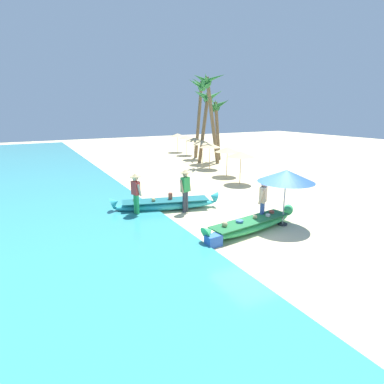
{
  "coord_description": "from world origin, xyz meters",
  "views": [
    {
      "loc": [
        -7.22,
        -8.35,
        4.24
      ],
      "look_at": [
        -1.18,
        2.61,
        0.9
      ],
      "focal_mm": 28.88,
      "sensor_mm": 36.0,
      "label": 1
    }
  ],
  "objects_px": {
    "person_vendor_assistant": "(136,191)",
    "palm_tree_tall_inland": "(216,111)",
    "palm_tree_far_behind": "(207,104)",
    "boat_green_foreground": "(251,225)",
    "boat_cyan_midground": "(166,204)",
    "palm_tree_leaning_seaward": "(201,93)",
    "person_vendor_hatted": "(185,188)",
    "cooler_box": "(213,241)",
    "palm_tree_mid_cluster": "(209,93)",
    "person_tourist_customer": "(263,200)",
    "patio_umbrella_large": "(286,176)"
  },
  "relations": [
    {
      "from": "palm_tree_tall_inland",
      "to": "cooler_box",
      "type": "distance_m",
      "value": 17.96
    },
    {
      "from": "palm_tree_tall_inland",
      "to": "cooler_box",
      "type": "bearing_deg",
      "value": -123.18
    },
    {
      "from": "person_vendor_assistant",
      "to": "palm_tree_tall_inland",
      "type": "relative_size",
      "value": 0.34
    },
    {
      "from": "palm_tree_mid_cluster",
      "to": "boat_green_foreground",
      "type": "bearing_deg",
      "value": -115.52
    },
    {
      "from": "person_vendor_hatted",
      "to": "patio_umbrella_large",
      "type": "distance_m",
      "value": 4.12
    },
    {
      "from": "boat_green_foreground",
      "to": "boat_cyan_midground",
      "type": "xyz_separation_m",
      "value": [
        -1.65,
        3.75,
        0.01
      ]
    },
    {
      "from": "palm_tree_tall_inland",
      "to": "palm_tree_leaning_seaward",
      "type": "xyz_separation_m",
      "value": [
        -0.19,
        2.26,
        1.48
      ]
    },
    {
      "from": "boat_green_foreground",
      "to": "palm_tree_mid_cluster",
      "type": "relative_size",
      "value": 0.63
    },
    {
      "from": "boat_green_foreground",
      "to": "person_vendor_assistant",
      "type": "xyz_separation_m",
      "value": [
        -3.03,
        3.6,
        0.8
      ]
    },
    {
      "from": "person_vendor_assistant",
      "to": "patio_umbrella_large",
      "type": "height_order",
      "value": "patio_umbrella_large"
    },
    {
      "from": "palm_tree_tall_inland",
      "to": "palm_tree_mid_cluster",
      "type": "xyz_separation_m",
      "value": [
        -1.65,
        -1.49,
        1.35
      ]
    },
    {
      "from": "person_tourist_customer",
      "to": "patio_umbrella_large",
      "type": "xyz_separation_m",
      "value": [
        0.65,
        -0.45,
        0.93
      ]
    },
    {
      "from": "boat_green_foreground",
      "to": "palm_tree_leaning_seaward",
      "type": "distance_m",
      "value": 18.94
    },
    {
      "from": "palm_tree_far_behind",
      "to": "palm_tree_tall_inland",
      "type": "bearing_deg",
      "value": 15.86
    },
    {
      "from": "boat_green_foreground",
      "to": "palm_tree_far_behind",
      "type": "bearing_deg",
      "value": 64.53
    },
    {
      "from": "boat_cyan_midground",
      "to": "person_vendor_hatted",
      "type": "xyz_separation_m",
      "value": [
        0.62,
        -0.67,
        0.82
      ]
    },
    {
      "from": "person_vendor_assistant",
      "to": "palm_tree_tall_inland",
      "type": "distance_m",
      "value": 15.46
    },
    {
      "from": "palm_tree_far_behind",
      "to": "cooler_box",
      "type": "distance_m",
      "value": 17.27
    },
    {
      "from": "person_vendor_assistant",
      "to": "boat_green_foreground",
      "type": "bearing_deg",
      "value": -49.9
    },
    {
      "from": "palm_tree_tall_inland",
      "to": "palm_tree_far_behind",
      "type": "xyz_separation_m",
      "value": [
        -1.1,
        -0.31,
        0.53
      ]
    },
    {
      "from": "person_vendor_hatted",
      "to": "cooler_box",
      "type": "xyz_separation_m",
      "value": [
        -0.81,
        -3.49,
        -0.89
      ]
    },
    {
      "from": "person_tourist_customer",
      "to": "boat_green_foreground",
      "type": "bearing_deg",
      "value": -156.1
    },
    {
      "from": "person_vendor_hatted",
      "to": "palm_tree_leaning_seaward",
      "type": "xyz_separation_m",
      "value": [
        8.59,
        13.43,
        4.56
      ]
    },
    {
      "from": "person_tourist_customer",
      "to": "palm_tree_far_behind",
      "type": "xyz_separation_m",
      "value": [
        5.8,
        13.56,
        3.72
      ]
    },
    {
      "from": "palm_tree_far_behind",
      "to": "palm_tree_leaning_seaward",
      "type": "bearing_deg",
      "value": 70.41
    },
    {
      "from": "palm_tree_far_behind",
      "to": "person_vendor_hatted",
      "type": "bearing_deg",
      "value": -125.24
    },
    {
      "from": "palm_tree_leaning_seaward",
      "to": "palm_tree_far_behind",
      "type": "height_order",
      "value": "palm_tree_leaning_seaward"
    },
    {
      "from": "person_vendor_hatted",
      "to": "person_vendor_assistant",
      "type": "xyz_separation_m",
      "value": [
        -1.99,
        0.52,
        -0.03
      ]
    },
    {
      "from": "person_tourist_customer",
      "to": "palm_tree_mid_cluster",
      "type": "height_order",
      "value": "palm_tree_mid_cluster"
    },
    {
      "from": "boat_green_foreground",
      "to": "patio_umbrella_large",
      "type": "bearing_deg",
      "value": -3.14
    },
    {
      "from": "palm_tree_tall_inland",
      "to": "cooler_box",
      "type": "relative_size",
      "value": 10.05
    },
    {
      "from": "palm_tree_leaning_seaward",
      "to": "palm_tree_far_behind",
      "type": "relative_size",
      "value": 1.19
    },
    {
      "from": "person_vendor_assistant",
      "to": "palm_tree_tall_inland",
      "type": "bearing_deg",
      "value": 44.69
    },
    {
      "from": "boat_green_foreground",
      "to": "person_tourist_customer",
      "type": "distance_m",
      "value": 1.17
    },
    {
      "from": "boat_green_foreground",
      "to": "palm_tree_tall_inland",
      "type": "distance_m",
      "value": 16.68
    },
    {
      "from": "cooler_box",
      "to": "palm_tree_mid_cluster",
      "type": "bearing_deg",
      "value": 54.89
    },
    {
      "from": "boat_green_foreground",
      "to": "person_tourist_customer",
      "type": "relative_size",
      "value": 2.55
    },
    {
      "from": "boat_cyan_midground",
      "to": "patio_umbrella_large",
      "type": "distance_m",
      "value": 5.21
    },
    {
      "from": "boat_cyan_midground",
      "to": "palm_tree_leaning_seaward",
      "type": "distance_m",
      "value": 16.63
    },
    {
      "from": "palm_tree_tall_inland",
      "to": "palm_tree_leaning_seaward",
      "type": "bearing_deg",
      "value": 94.71
    },
    {
      "from": "boat_green_foreground",
      "to": "boat_cyan_midground",
      "type": "distance_m",
      "value": 4.1
    },
    {
      "from": "palm_tree_tall_inland",
      "to": "person_vendor_assistant",
      "type": "bearing_deg",
      "value": -135.31
    },
    {
      "from": "boat_cyan_midground",
      "to": "palm_tree_mid_cluster",
      "type": "xyz_separation_m",
      "value": [
        7.74,
        9.01,
        5.25
      ]
    },
    {
      "from": "patio_umbrella_large",
      "to": "person_vendor_hatted",
      "type": "bearing_deg",
      "value": 128.64
    },
    {
      "from": "person_tourist_customer",
      "to": "person_vendor_assistant",
      "type": "bearing_deg",
      "value": 140.17
    },
    {
      "from": "boat_green_foreground",
      "to": "person_vendor_assistant",
      "type": "distance_m",
      "value": 4.77
    },
    {
      "from": "boat_green_foreground",
      "to": "palm_tree_far_behind",
      "type": "height_order",
      "value": "palm_tree_far_behind"
    },
    {
      "from": "palm_tree_tall_inland",
      "to": "palm_tree_far_behind",
      "type": "bearing_deg",
      "value": -164.14
    },
    {
      "from": "boat_green_foreground",
      "to": "palm_tree_tall_inland",
      "type": "relative_size",
      "value": 0.83
    },
    {
      "from": "palm_tree_far_behind",
      "to": "person_tourist_customer",
      "type": "bearing_deg",
      "value": -113.15
    }
  ]
}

